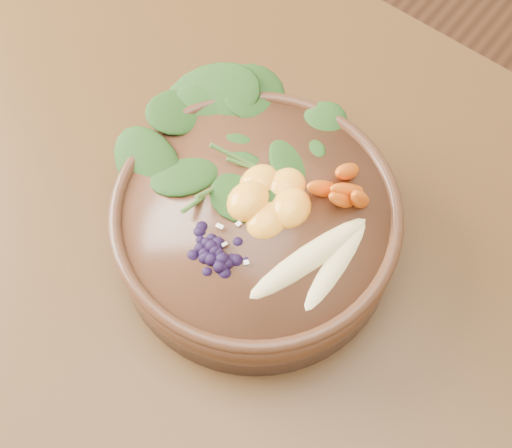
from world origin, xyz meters
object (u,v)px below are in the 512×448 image
Objects in this scene: stoneware_bowl at (256,228)px; carrot_cluster at (352,171)px; kale_heap at (265,135)px; blueberry_pile at (214,243)px; banana_halves at (324,255)px; dining_table at (248,316)px; mandarin_cluster at (270,192)px.

carrot_cluster is (0.06, 0.08, 0.08)m from stoneware_bowl.
kale_heap is 1.42× the size of blueberry_pile.
banana_halves is (0.09, -0.00, 0.06)m from stoneware_bowl.
carrot_cluster is 0.16m from blueberry_pile.
kale_heap reaches higher than banana_halves.
dining_table is at bearing -140.28° from banana_halves.
blueberry_pile is at bearing -94.75° from mandarin_cluster.
carrot_cluster is 0.09m from banana_halves.
stoneware_bowl is (-0.02, 0.05, 0.13)m from dining_table.
dining_table is at bearing -72.84° from mandarin_cluster.
stoneware_bowl is 2.16× the size of blueberry_pile.
mandarin_cluster reaches higher than dining_table.
kale_heap is 2.38× the size of carrot_cluster.
blueberry_pile is at bearing -92.63° from stoneware_bowl.
stoneware_bowl is 3.62× the size of carrot_cluster.
carrot_cluster is at bearing 64.96° from blueberry_pile.
banana_halves is at bearing -29.04° from kale_heap.
blueberry_pile reaches higher than mandarin_cluster.
blueberry_pile reaches higher than banana_halves.
mandarin_cluster is (0.05, -0.05, -0.01)m from kale_heap.
kale_heap is 2.07× the size of mandarin_cluster.
banana_halves reaches higher than stoneware_bowl.
dining_table is at bearing 29.97° from blueberry_pile.
stoneware_bowl is 3.15× the size of mandarin_cluster.
dining_table is at bearing -60.33° from kale_heap.
kale_heap is 1.17× the size of banana_halves.
kale_heap reaches higher than blueberry_pile.
dining_table is 16.49× the size of mandarin_cluster.
kale_heap is at bearing 119.67° from dining_table.
carrot_cluster is at bearing 44.71° from mandarin_cluster.
carrot_cluster reaches higher than stoneware_bowl.
dining_table is 5.23× the size of stoneware_bowl.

